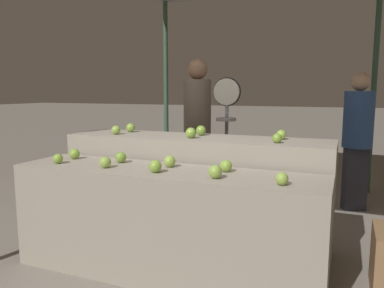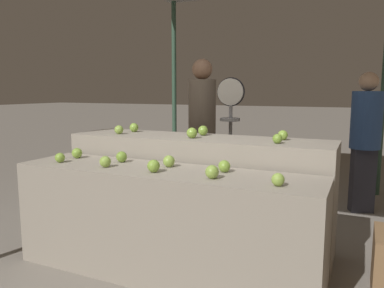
% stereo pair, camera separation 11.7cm
% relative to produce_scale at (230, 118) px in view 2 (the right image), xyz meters
% --- Properties ---
extents(ground_plane, '(60.00, 60.00, 0.00)m').
position_rel_produce_scale_xyz_m(ground_plane, '(-0.07, -1.26, -1.07)').
color(ground_plane, gray).
extents(display_counter_front, '(2.25, 0.55, 0.78)m').
position_rel_produce_scale_xyz_m(display_counter_front, '(-0.07, -1.26, -0.67)').
color(display_counter_front, gray).
rests_on(display_counter_front, ground_plane).
extents(display_counter_back, '(2.25, 0.55, 0.95)m').
position_rel_produce_scale_xyz_m(display_counter_back, '(-0.07, -0.66, -0.59)').
color(display_counter_back, gray).
rests_on(display_counter_back, ground_plane).
extents(apple_front_0, '(0.08, 0.08, 0.08)m').
position_rel_produce_scale_xyz_m(apple_front_0, '(-0.92, -1.37, -0.24)').
color(apple_front_0, '#84AD3D').
rests_on(apple_front_0, display_counter_front).
extents(apple_front_1, '(0.08, 0.08, 0.08)m').
position_rel_produce_scale_xyz_m(apple_front_1, '(-0.49, -1.36, -0.24)').
color(apple_front_1, '#8EB247').
rests_on(apple_front_1, display_counter_front).
extents(apple_front_2, '(0.09, 0.09, 0.09)m').
position_rel_produce_scale_xyz_m(apple_front_2, '(-0.08, -1.36, -0.24)').
color(apple_front_2, '#84AD3D').
rests_on(apple_front_2, display_counter_front).
extents(apple_front_3, '(0.09, 0.09, 0.09)m').
position_rel_produce_scale_xyz_m(apple_front_3, '(0.35, -1.37, -0.24)').
color(apple_front_3, '#8EB247').
rests_on(apple_front_3, display_counter_front).
extents(apple_front_4, '(0.08, 0.08, 0.08)m').
position_rel_produce_scale_xyz_m(apple_front_4, '(0.77, -1.38, -0.24)').
color(apple_front_4, '#8EB247').
rests_on(apple_front_4, display_counter_front).
extents(apple_front_5, '(0.09, 0.09, 0.09)m').
position_rel_produce_scale_xyz_m(apple_front_5, '(-0.93, -1.16, -0.24)').
color(apple_front_5, '#84AD3D').
rests_on(apple_front_5, display_counter_front).
extents(apple_front_6, '(0.09, 0.09, 0.09)m').
position_rel_produce_scale_xyz_m(apple_front_6, '(-0.49, -1.15, -0.24)').
color(apple_front_6, '#7AA338').
rests_on(apple_front_6, display_counter_front).
extents(apple_front_7, '(0.09, 0.09, 0.09)m').
position_rel_produce_scale_xyz_m(apple_front_7, '(-0.06, -1.16, -0.24)').
color(apple_front_7, '#8EB247').
rests_on(apple_front_7, display_counter_front).
extents(apple_front_8, '(0.08, 0.08, 0.08)m').
position_rel_produce_scale_xyz_m(apple_front_8, '(0.36, -1.16, -0.24)').
color(apple_front_8, '#84AD3D').
rests_on(apple_front_8, display_counter_front).
extents(apple_back_0, '(0.08, 0.08, 0.08)m').
position_rel_produce_scale_xyz_m(apple_back_0, '(-0.79, -0.77, -0.08)').
color(apple_back_0, '#8EB247').
rests_on(apple_back_0, display_counter_back).
extents(apple_back_1, '(0.09, 0.09, 0.09)m').
position_rel_produce_scale_xyz_m(apple_back_1, '(-0.07, -0.76, -0.07)').
color(apple_back_1, '#84AD3D').
rests_on(apple_back_1, display_counter_back).
extents(apple_back_2, '(0.07, 0.07, 0.07)m').
position_rel_produce_scale_xyz_m(apple_back_2, '(0.64, -0.78, -0.08)').
color(apple_back_2, '#7AA338').
rests_on(apple_back_2, display_counter_back).
extents(apple_back_3, '(0.08, 0.08, 0.08)m').
position_rel_produce_scale_xyz_m(apple_back_3, '(-0.77, -0.56, -0.07)').
color(apple_back_3, '#84AD3D').
rests_on(apple_back_3, display_counter_back).
extents(apple_back_4, '(0.09, 0.09, 0.09)m').
position_rel_produce_scale_xyz_m(apple_back_4, '(-0.06, -0.54, -0.07)').
color(apple_back_4, '#7AA338').
rests_on(apple_back_4, display_counter_back).
extents(apple_back_5, '(0.08, 0.08, 0.08)m').
position_rel_produce_scale_xyz_m(apple_back_5, '(0.63, -0.56, -0.08)').
color(apple_back_5, '#84AD3D').
rests_on(apple_back_5, display_counter_back).
extents(produce_scale, '(0.28, 0.20, 1.47)m').
position_rel_produce_scale_xyz_m(produce_scale, '(0.00, 0.00, 0.00)').
color(produce_scale, '#99999E').
rests_on(produce_scale, ground_plane).
extents(person_vendor_at_scale, '(0.30, 0.30, 1.68)m').
position_rel_produce_scale_xyz_m(person_vendor_at_scale, '(-0.41, 0.24, -0.08)').
color(person_vendor_at_scale, '#2D2D38').
rests_on(person_vendor_at_scale, ground_plane).
extents(person_customer_left, '(0.41, 0.41, 1.54)m').
position_rel_produce_scale_xyz_m(person_customer_left, '(1.23, 0.92, -0.18)').
color(person_customer_left, '#2D2D38').
rests_on(person_customer_left, ground_plane).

